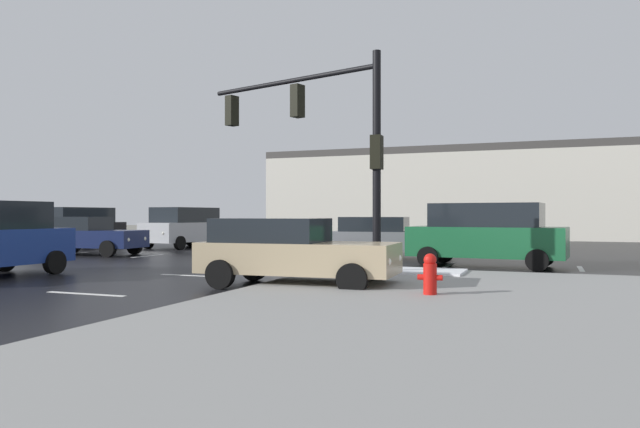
% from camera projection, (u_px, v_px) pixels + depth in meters
% --- Properties ---
extents(ground_plane, '(120.00, 120.00, 0.00)m').
position_uv_depth(ground_plane, '(284.00, 261.00, 21.75)').
color(ground_plane, slate).
extents(road_asphalt, '(44.00, 44.00, 0.02)m').
position_uv_depth(road_asphalt, '(284.00, 260.00, 21.75)').
color(road_asphalt, black).
rests_on(road_asphalt, ground_plane).
extents(snow_strip_curbside, '(4.00, 1.60, 0.06)m').
position_uv_depth(snow_strip_curbside, '(390.00, 270.00, 16.23)').
color(snow_strip_curbside, white).
rests_on(snow_strip_curbside, sidewalk_corner).
extents(lane_markings, '(36.15, 36.15, 0.01)m').
position_uv_depth(lane_markings, '(299.00, 264.00, 20.03)').
color(lane_markings, silver).
rests_on(lane_markings, road_asphalt).
extents(traffic_signal_mast, '(5.95, 1.93, 5.90)m').
position_uv_depth(traffic_signal_mast, '(325.00, 128.00, 16.74)').
color(traffic_signal_mast, black).
rests_on(traffic_signal_mast, sidewalk_corner).
extents(fire_hydrant, '(0.48, 0.26, 0.79)m').
position_uv_depth(fire_hydrant, '(430.00, 274.00, 11.47)').
color(fire_hydrant, red).
rests_on(fire_hydrant, sidewalk_corner).
extents(strip_building_background, '(27.70, 8.00, 6.42)m').
position_uv_depth(strip_building_background, '(460.00, 194.00, 43.55)').
color(strip_building_background, beige).
rests_on(strip_building_background, ground_plane).
extents(sedan_navy, '(4.65, 2.32, 1.58)m').
position_uv_depth(sedan_navy, '(86.00, 235.00, 24.53)').
color(sedan_navy, '#141E47').
rests_on(sedan_navy, road_asphalt).
extents(sedan_tan, '(4.60, 2.18, 1.58)m').
position_uv_depth(sedan_tan, '(291.00, 251.00, 13.69)').
color(sedan_tan, tan).
rests_on(sedan_tan, road_asphalt).
extents(suv_silver, '(2.50, 4.96, 2.03)m').
position_uv_depth(suv_silver, '(185.00, 227.00, 29.96)').
color(suv_silver, '#B7BABF').
rests_on(suv_silver, road_asphalt).
extents(suv_black, '(2.43, 4.94, 2.03)m').
position_uv_depth(suv_black, '(77.00, 227.00, 29.69)').
color(suv_black, black).
rests_on(suv_black, road_asphalt).
extents(suv_green, '(4.97, 2.53, 2.03)m').
position_uv_depth(suv_green, '(486.00, 233.00, 18.89)').
color(suv_green, '#195933').
rests_on(suv_green, road_asphalt).
extents(sedan_grey, '(4.65, 2.33, 1.58)m').
position_uv_depth(sedan_grey, '(387.00, 236.00, 22.63)').
color(sedan_grey, slate).
rests_on(sedan_grey, road_asphalt).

